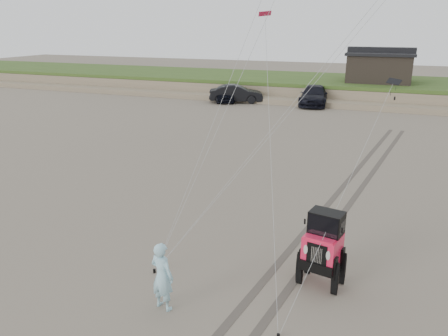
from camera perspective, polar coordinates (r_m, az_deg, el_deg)
The scene contains 11 objects.
ground at distance 12.79m, azimuth 1.43°, elevation -15.94°, with size 160.00×160.00×0.00m, color #6B6054.
dune_ridge at distance 48.03m, azimuth 16.98°, elevation 9.84°, with size 160.00×14.25×1.73m.
cabin at distance 47.17m, azimuth 19.67°, elevation 12.41°, with size 6.40×5.40×3.35m.
truck_a at distance 43.25m, azimuth 0.15°, elevation 9.64°, with size 1.71×4.24×1.44m, color black.
truck_b at distance 42.65m, azimuth 1.61°, elevation 9.67°, with size 1.79×5.12×1.69m, color black.
truck_c at distance 42.25m, azimuth 11.70°, elevation 9.27°, with size 2.45×6.03×1.75m, color black.
jeep at distance 12.99m, azimuth 12.67°, elevation -11.24°, with size 2.06×4.77×1.78m, color #FF204B, non-canonical shape.
man at distance 11.80m, azimuth -8.07°, elevation -13.82°, with size 0.70×0.46×1.91m, color #96D4E8.
stake_main at distance 13.78m, azimuth -9.09°, elevation -13.13°, with size 0.08×0.08×0.12m, color black.
stake_aux at distance 11.31m, azimuth 7.10°, elevation -20.96°, with size 0.08×0.08×0.12m, color black.
tire_tracks at distance 19.42m, azimuth 15.13°, elevation -4.13°, with size 5.22×29.74×0.01m.
Camera 1 is at (3.52, -9.98, 7.18)m, focal length 35.00 mm.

